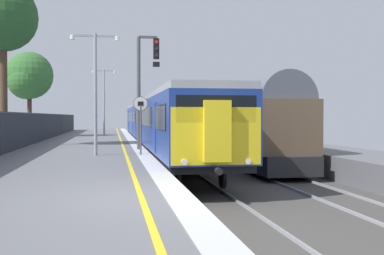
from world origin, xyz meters
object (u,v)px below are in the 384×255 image
(background_tree_left, at_px, (28,77))
(background_tree_centre, at_px, (2,19))
(signal_gantry, at_px, (144,79))
(freight_train_adjacent_track, at_px, (198,119))
(speed_limit_sign, at_px, (141,117))
(platform_lamp_far, at_px, (104,97))
(platform_lamp_mid, at_px, (95,83))
(commuter_train_at_platform, at_px, (156,121))

(background_tree_left, height_order, background_tree_centre, background_tree_centre)
(background_tree_centre, bearing_deg, background_tree_left, 93.33)
(signal_gantry, distance_m, background_tree_centre, 9.09)
(freight_train_adjacent_track, distance_m, signal_gantry, 16.99)
(speed_limit_sign, relative_size, platform_lamp_far, 0.44)
(background_tree_centre, bearing_deg, platform_lamp_mid, -54.50)
(platform_lamp_mid, distance_m, platform_lamp_far, 21.41)
(background_tree_centre, bearing_deg, freight_train_adjacent_track, 42.75)
(commuter_train_at_platform, height_order, platform_lamp_far, platform_lamp_far)
(commuter_train_at_platform, bearing_deg, background_tree_left, 145.26)
(commuter_train_at_platform, distance_m, platform_lamp_far, 9.05)
(freight_train_adjacent_track, height_order, platform_lamp_far, platform_lamp_far)
(speed_limit_sign, bearing_deg, background_tree_centre, 133.64)
(freight_train_adjacent_track, xyz_separation_m, signal_gantry, (-5.49, -15.95, 1.99))
(signal_gantry, relative_size, platform_lamp_far, 0.99)
(speed_limit_sign, bearing_deg, signal_gantry, 83.84)
(signal_gantry, bearing_deg, platform_lamp_far, 96.88)
(signal_gantry, height_order, background_tree_centre, background_tree_centre)
(speed_limit_sign, distance_m, background_tree_left, 21.82)
(freight_train_adjacent_track, relative_size, background_tree_centre, 4.91)
(commuter_train_at_platform, xyz_separation_m, background_tree_centre, (-8.86, -6.13, 5.56))
(platform_lamp_far, xyz_separation_m, background_tree_left, (-5.92, -1.36, 1.44))
(signal_gantry, bearing_deg, platform_lamp_mid, -124.46)
(freight_train_adjacent_track, bearing_deg, signal_gantry, -109.00)
(commuter_train_at_platform, xyz_separation_m, background_tree_left, (-9.61, 6.66, 3.46))
(commuter_train_at_platform, relative_size, speed_limit_sign, 16.55)
(freight_train_adjacent_track, xyz_separation_m, background_tree_centre, (-12.87, -11.90, 5.42))
(freight_train_adjacent_track, relative_size, signal_gantry, 7.89)
(freight_train_adjacent_track, bearing_deg, platform_lamp_mid, -111.87)
(commuter_train_at_platform, xyz_separation_m, platform_lamp_far, (-3.69, 8.02, 2.02))
(background_tree_left, bearing_deg, freight_train_adjacent_track, -3.76)
(freight_train_adjacent_track, relative_size, platform_lamp_far, 7.78)
(signal_gantry, distance_m, platform_lamp_mid, 3.90)
(commuter_train_at_platform, relative_size, background_tree_left, 5.91)
(signal_gantry, height_order, background_tree_left, background_tree_left)
(freight_train_adjacent_track, height_order, speed_limit_sign, freight_train_adjacent_track)
(platform_lamp_far, bearing_deg, commuter_train_at_platform, -65.32)
(speed_limit_sign, xyz_separation_m, background_tree_left, (-7.76, 20.15, 3.18))
(signal_gantry, bearing_deg, background_tree_left, 115.72)
(background_tree_centre, bearing_deg, platform_lamp_far, 69.90)
(commuter_train_at_platform, distance_m, background_tree_left, 12.19)
(commuter_train_at_platform, height_order, freight_train_adjacent_track, freight_train_adjacent_track)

